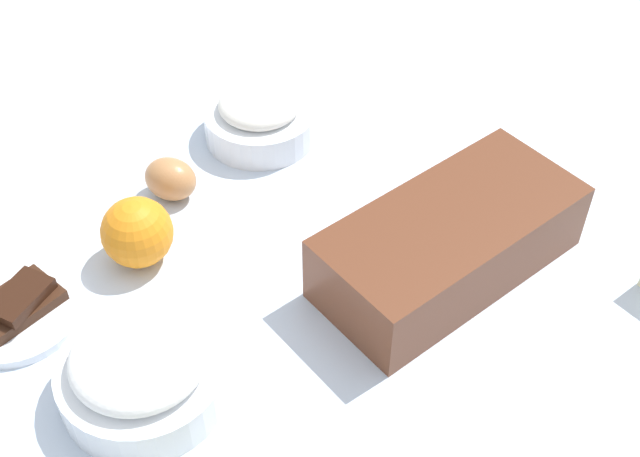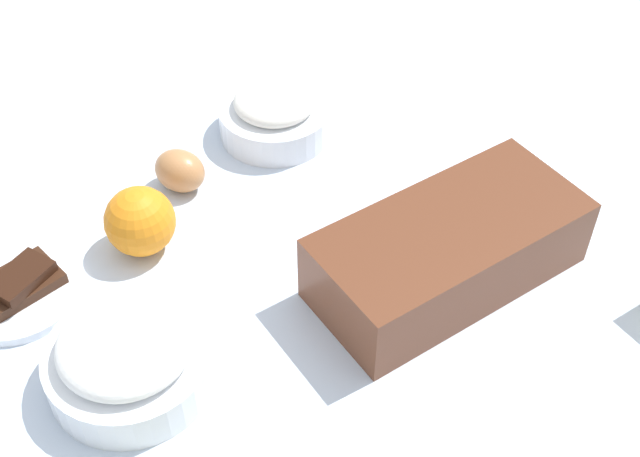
{
  "view_description": "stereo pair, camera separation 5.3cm",
  "coord_description": "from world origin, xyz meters",
  "px_view_note": "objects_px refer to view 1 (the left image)",
  "views": [
    {
      "loc": [
        -0.39,
        -0.48,
        0.65
      ],
      "look_at": [
        0.0,
        0.0,
        0.04
      ],
      "focal_mm": 46.93,
      "sensor_mm": 36.0,
      "label": 1
    },
    {
      "loc": [
        -0.35,
        -0.51,
        0.65
      ],
      "look_at": [
        0.0,
        0.0,
        0.04
      ],
      "focal_mm": 46.93,
      "sensor_mm": 36.0,
      "label": 2
    }
  ],
  "objects_px": {
    "orange_fruit": "(137,232)",
    "egg_near_butter": "(171,179)",
    "chocolate_plate": "(16,310)",
    "loaf_pan": "(449,241)",
    "flour_bowl": "(260,116)",
    "sugar_bowl": "(142,369)"
  },
  "relations": [
    {
      "from": "loaf_pan",
      "to": "egg_near_butter",
      "type": "height_order",
      "value": "loaf_pan"
    },
    {
      "from": "loaf_pan",
      "to": "orange_fruit",
      "type": "bearing_deg",
      "value": 138.02
    },
    {
      "from": "flour_bowl",
      "to": "sugar_bowl",
      "type": "distance_m",
      "value": 0.39
    },
    {
      "from": "egg_near_butter",
      "to": "chocolate_plate",
      "type": "xyz_separation_m",
      "value": [
        -0.22,
        -0.06,
        -0.01
      ]
    },
    {
      "from": "loaf_pan",
      "to": "flour_bowl",
      "type": "height_order",
      "value": "loaf_pan"
    },
    {
      "from": "flour_bowl",
      "to": "egg_near_butter",
      "type": "xyz_separation_m",
      "value": [
        -0.14,
        -0.02,
        -0.01
      ]
    },
    {
      "from": "egg_near_butter",
      "to": "flour_bowl",
      "type": "bearing_deg",
      "value": 9.31
    },
    {
      "from": "sugar_bowl",
      "to": "chocolate_plate",
      "type": "height_order",
      "value": "sugar_bowl"
    },
    {
      "from": "loaf_pan",
      "to": "sugar_bowl",
      "type": "relative_size",
      "value": 1.8
    },
    {
      "from": "orange_fruit",
      "to": "egg_near_butter",
      "type": "bearing_deg",
      "value": 39.02
    },
    {
      "from": "orange_fruit",
      "to": "egg_near_butter",
      "type": "xyz_separation_m",
      "value": [
        0.08,
        0.06,
        -0.01
      ]
    },
    {
      "from": "orange_fruit",
      "to": "chocolate_plate",
      "type": "bearing_deg",
      "value": 176.9
    },
    {
      "from": "loaf_pan",
      "to": "sugar_bowl",
      "type": "xyz_separation_m",
      "value": [
        -0.32,
        0.07,
        -0.01
      ]
    },
    {
      "from": "flour_bowl",
      "to": "sugar_bowl",
      "type": "bearing_deg",
      "value": -142.23
    },
    {
      "from": "egg_near_butter",
      "to": "chocolate_plate",
      "type": "relative_size",
      "value": 0.47
    },
    {
      "from": "sugar_bowl",
      "to": "flour_bowl",
      "type": "bearing_deg",
      "value": 37.77
    },
    {
      "from": "loaf_pan",
      "to": "chocolate_plate",
      "type": "xyz_separation_m",
      "value": [
        -0.38,
        0.23,
        -0.03
      ]
    },
    {
      "from": "egg_near_butter",
      "to": "chocolate_plate",
      "type": "distance_m",
      "value": 0.22
    },
    {
      "from": "egg_near_butter",
      "to": "chocolate_plate",
      "type": "height_order",
      "value": "egg_near_butter"
    },
    {
      "from": "loaf_pan",
      "to": "flour_bowl",
      "type": "relative_size",
      "value": 2.03
    },
    {
      "from": "sugar_bowl",
      "to": "egg_near_butter",
      "type": "height_order",
      "value": "sugar_bowl"
    },
    {
      "from": "flour_bowl",
      "to": "orange_fruit",
      "type": "height_order",
      "value": "orange_fruit"
    }
  ]
}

